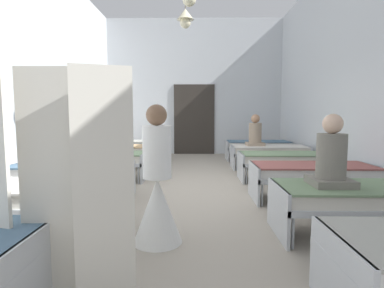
{
  "coord_description": "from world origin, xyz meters",
  "views": [
    {
      "loc": [
        0.09,
        -5.52,
        1.36
      ],
      "look_at": [
        0.0,
        0.1,
        0.82
      ],
      "focal_mm": 28.36,
      "sensor_mm": 36.0,
      "label": 1
    }
  ],
  "objects_px": {
    "bed_left_row_1": "(19,196)",
    "bed_left_row_5": "(130,145)",
    "bed_right_row_3": "(286,159)",
    "patient_seated_primary": "(255,134)",
    "nurse_near_aisle": "(157,194)",
    "bed_left_row_2": "(72,172)",
    "bed_left_row_4": "(118,151)",
    "patient_seated_secondary": "(331,159)",
    "bed_right_row_5": "(258,145)",
    "privacy_screen": "(46,187)",
    "bed_left_row_3": "(100,159)",
    "bed_right_row_2": "(312,173)",
    "bed_right_row_1": "(362,198)",
    "bed_right_row_4": "(269,151)"
  },
  "relations": [
    {
      "from": "bed_left_row_1",
      "to": "bed_left_row_2",
      "type": "bearing_deg",
      "value": 90.0
    },
    {
      "from": "bed_left_row_5",
      "to": "nurse_near_aisle",
      "type": "xyz_separation_m",
      "value": [
        1.61,
        -6.0,
        0.09
      ]
    },
    {
      "from": "bed_left_row_1",
      "to": "bed_left_row_2",
      "type": "height_order",
      "value": "same"
    },
    {
      "from": "bed_left_row_1",
      "to": "bed_right_row_1",
      "type": "height_order",
      "value": "same"
    },
    {
      "from": "bed_right_row_1",
      "to": "nurse_near_aisle",
      "type": "height_order",
      "value": "nurse_near_aisle"
    },
    {
      "from": "bed_right_row_5",
      "to": "bed_right_row_2",
      "type": "bearing_deg",
      "value": -90.0
    },
    {
      "from": "bed_left_row_2",
      "to": "bed_right_row_3",
      "type": "bearing_deg",
      "value": 20.51
    },
    {
      "from": "patient_seated_primary",
      "to": "privacy_screen",
      "type": "relative_size",
      "value": 0.47
    },
    {
      "from": "bed_right_row_4",
      "to": "patient_seated_secondary",
      "type": "xyz_separation_m",
      "value": [
        -0.35,
        -4.33,
        0.43
      ]
    },
    {
      "from": "nurse_near_aisle",
      "to": "patient_seated_secondary",
      "type": "bearing_deg",
      "value": -17.08
    },
    {
      "from": "bed_right_row_5",
      "to": "patient_seated_secondary",
      "type": "bearing_deg",
      "value": -93.47
    },
    {
      "from": "bed_left_row_2",
      "to": "nurse_near_aisle",
      "type": "relative_size",
      "value": 1.28
    },
    {
      "from": "bed_right_row_4",
      "to": "patient_seated_primary",
      "type": "distance_m",
      "value": 0.56
    },
    {
      "from": "bed_left_row_1",
      "to": "bed_left_row_5",
      "type": "height_order",
      "value": "same"
    },
    {
      "from": "bed_left_row_1",
      "to": "bed_right_row_2",
      "type": "distance_m",
      "value": 4.13
    },
    {
      "from": "bed_left_row_1",
      "to": "patient_seated_secondary",
      "type": "relative_size",
      "value": 2.37
    },
    {
      "from": "bed_right_row_3",
      "to": "patient_seated_primary",
      "type": "distance_m",
      "value": 1.62
    },
    {
      "from": "bed_left_row_4",
      "to": "patient_seated_secondary",
      "type": "height_order",
      "value": "patient_seated_secondary"
    },
    {
      "from": "bed_right_row_4",
      "to": "bed_left_row_4",
      "type": "bearing_deg",
      "value": 180.0
    },
    {
      "from": "bed_right_row_2",
      "to": "nurse_near_aisle",
      "type": "height_order",
      "value": "nurse_near_aisle"
    },
    {
      "from": "bed_left_row_3",
      "to": "nurse_near_aisle",
      "type": "relative_size",
      "value": 1.28
    },
    {
      "from": "bed_right_row_5",
      "to": "patient_seated_secondary",
      "type": "height_order",
      "value": "patient_seated_secondary"
    },
    {
      "from": "bed_left_row_3",
      "to": "patient_seated_primary",
      "type": "relative_size",
      "value": 2.37
    },
    {
      "from": "bed_right_row_1",
      "to": "bed_right_row_3",
      "type": "xyz_separation_m",
      "value": [
        0.0,
        2.9,
        0.0
      ]
    },
    {
      "from": "patient_seated_primary",
      "to": "patient_seated_secondary",
      "type": "xyz_separation_m",
      "value": [
        0.0,
        -4.41,
        0.0
      ]
    },
    {
      "from": "nurse_near_aisle",
      "to": "bed_left_row_2",
      "type": "bearing_deg",
      "value": 110.22
    },
    {
      "from": "bed_right_row_4",
      "to": "bed_right_row_5",
      "type": "height_order",
      "value": "same"
    },
    {
      "from": "bed_right_row_5",
      "to": "patient_seated_primary",
      "type": "bearing_deg",
      "value": -104.31
    },
    {
      "from": "bed_right_row_1",
      "to": "patient_seated_secondary",
      "type": "distance_m",
      "value": 0.55
    },
    {
      "from": "bed_right_row_2",
      "to": "privacy_screen",
      "type": "distance_m",
      "value": 4.0
    },
    {
      "from": "bed_left_row_3",
      "to": "bed_right_row_5",
      "type": "xyz_separation_m",
      "value": [
        3.87,
        2.9,
        0.0
      ]
    },
    {
      "from": "bed_left_row_1",
      "to": "bed_right_row_4",
      "type": "xyz_separation_m",
      "value": [
        3.87,
        4.35,
        0.0
      ]
    },
    {
      "from": "nurse_near_aisle",
      "to": "bed_left_row_3",
      "type": "bearing_deg",
      "value": 93.49
    },
    {
      "from": "bed_right_row_1",
      "to": "bed_right_row_2",
      "type": "relative_size",
      "value": 1.0
    },
    {
      "from": "bed_left_row_1",
      "to": "nurse_near_aisle",
      "type": "distance_m",
      "value": 1.62
    },
    {
      "from": "bed_right_row_3",
      "to": "patient_seated_primary",
      "type": "relative_size",
      "value": 2.37
    },
    {
      "from": "bed_left_row_4",
      "to": "nurse_near_aisle",
      "type": "xyz_separation_m",
      "value": [
        1.61,
        -4.56,
        0.09
      ]
    },
    {
      "from": "bed_right_row_3",
      "to": "privacy_screen",
      "type": "height_order",
      "value": "privacy_screen"
    },
    {
      "from": "bed_right_row_1",
      "to": "bed_left_row_4",
      "type": "bearing_deg",
      "value": 131.7
    },
    {
      "from": "bed_left_row_2",
      "to": "patient_seated_primary",
      "type": "height_order",
      "value": "patient_seated_primary"
    },
    {
      "from": "bed_right_row_3",
      "to": "privacy_screen",
      "type": "xyz_separation_m",
      "value": [
        -2.92,
        -4.14,
        0.41
      ]
    },
    {
      "from": "bed_right_row_5",
      "to": "privacy_screen",
      "type": "height_order",
      "value": "privacy_screen"
    },
    {
      "from": "bed_left_row_1",
      "to": "bed_left_row_5",
      "type": "bearing_deg",
      "value": 90.0
    },
    {
      "from": "bed_left_row_3",
      "to": "patient_seated_secondary",
      "type": "xyz_separation_m",
      "value": [
        3.52,
        -2.88,
        0.43
      ]
    },
    {
      "from": "bed_right_row_4",
      "to": "patient_seated_secondary",
      "type": "relative_size",
      "value": 2.37
    },
    {
      "from": "nurse_near_aisle",
      "to": "bed_right_row_1",
      "type": "bearing_deg",
      "value": -18.52
    },
    {
      "from": "bed_right_row_2",
      "to": "bed_right_row_3",
      "type": "height_order",
      "value": "same"
    },
    {
      "from": "bed_right_row_1",
      "to": "bed_right_row_2",
      "type": "height_order",
      "value": "same"
    },
    {
      "from": "bed_left_row_4",
      "to": "patient_seated_primary",
      "type": "distance_m",
      "value": 3.55
    },
    {
      "from": "bed_left_row_3",
      "to": "bed_left_row_1",
      "type": "bearing_deg",
      "value": -90.0
    }
  ]
}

